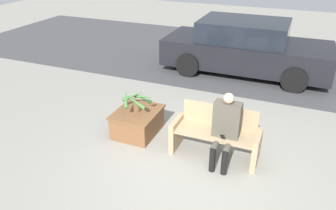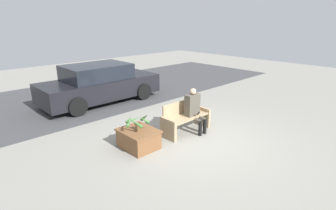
{
  "view_description": "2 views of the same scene",
  "coord_description": "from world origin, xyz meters",
  "px_view_note": "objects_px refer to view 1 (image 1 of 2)",
  "views": [
    {
      "loc": [
        1.28,
        -4.15,
        3.42
      ],
      "look_at": [
        -0.78,
        0.86,
        0.66
      ],
      "focal_mm": 35.0,
      "sensor_mm": 36.0,
      "label": 1
    },
    {
      "loc": [
        -4.92,
        -4.09,
        3.07
      ],
      "look_at": [
        -0.37,
        0.7,
        0.91
      ],
      "focal_mm": 28.0,
      "sensor_mm": 36.0,
      "label": 2
    }
  ],
  "objects_px": {
    "person_seated": "(226,126)",
    "planter_box": "(138,121)",
    "potted_plant": "(136,100)",
    "bench": "(216,134)",
    "parked_car": "(245,48)"
  },
  "relations": [
    {
      "from": "potted_plant",
      "to": "person_seated",
      "type": "bearing_deg",
      "value": -9.01
    },
    {
      "from": "bench",
      "to": "planter_box",
      "type": "relative_size",
      "value": 1.59
    },
    {
      "from": "planter_box",
      "to": "parked_car",
      "type": "distance_m",
      "value": 4.3
    },
    {
      "from": "bench",
      "to": "parked_car",
      "type": "bearing_deg",
      "value": 94.2
    },
    {
      "from": "person_seated",
      "to": "potted_plant",
      "type": "height_order",
      "value": "person_seated"
    },
    {
      "from": "parked_car",
      "to": "bench",
      "type": "bearing_deg",
      "value": -85.8
    },
    {
      "from": "parked_car",
      "to": "planter_box",
      "type": "bearing_deg",
      "value": -107.33
    },
    {
      "from": "bench",
      "to": "person_seated",
      "type": "distance_m",
      "value": 0.38
    },
    {
      "from": "bench",
      "to": "parked_car",
      "type": "distance_m",
      "value": 4.21
    },
    {
      "from": "potted_plant",
      "to": "bench",
      "type": "bearing_deg",
      "value": -4.26
    },
    {
      "from": "person_seated",
      "to": "planter_box",
      "type": "relative_size",
      "value": 1.33
    },
    {
      "from": "planter_box",
      "to": "potted_plant",
      "type": "relative_size",
      "value": 1.47
    },
    {
      "from": "bench",
      "to": "person_seated",
      "type": "height_order",
      "value": "person_seated"
    },
    {
      "from": "bench",
      "to": "planter_box",
      "type": "xyz_separation_m",
      "value": [
        -1.58,
        0.11,
        -0.15
      ]
    },
    {
      "from": "planter_box",
      "to": "potted_plant",
      "type": "bearing_deg",
      "value": 127.04
    }
  ]
}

